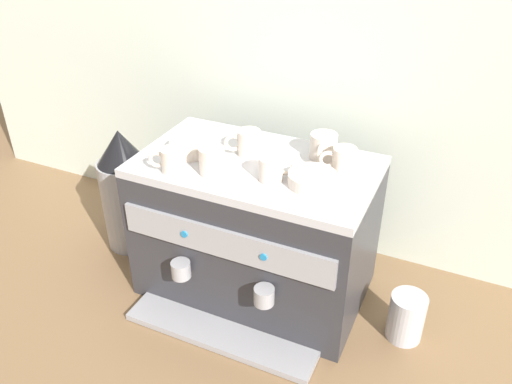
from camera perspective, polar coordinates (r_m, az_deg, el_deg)
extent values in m
plane|color=brown|center=(1.75, 0.00, -9.98)|extent=(4.00, 4.00, 0.00)
cube|color=silver|center=(1.74, 4.82, 10.61)|extent=(2.80, 0.03, 1.08)
cube|color=#2D2D33|center=(1.62, 0.00, -4.28)|extent=(0.68, 0.40, 0.43)
cube|color=#B7B7BC|center=(1.49, 0.00, 2.78)|extent=(0.68, 0.40, 0.02)
cube|color=#939399|center=(1.41, -3.50, -5.62)|extent=(0.63, 0.01, 0.09)
cylinder|color=#1E7AB7|center=(1.46, -7.79, -4.55)|extent=(0.02, 0.01, 0.02)
cylinder|color=#1E7AB7|center=(1.36, 0.82, -7.06)|extent=(0.02, 0.01, 0.02)
cube|color=#939399|center=(1.58, -3.91, -15.09)|extent=(0.58, 0.12, 0.02)
cylinder|color=#939399|center=(1.52, -8.14, -8.31)|extent=(0.06, 0.06, 0.05)
cylinder|color=#939399|center=(1.43, 0.88, -11.19)|extent=(0.06, 0.06, 0.05)
cylinder|color=beige|center=(1.45, -9.03, 3.44)|extent=(0.06, 0.06, 0.07)
torus|color=beige|center=(1.46, -10.68, 3.48)|extent=(0.05, 0.03, 0.05)
cylinder|color=beige|center=(1.39, 1.62, 2.52)|extent=(0.06, 0.06, 0.07)
torus|color=beige|center=(1.40, 3.35, 2.71)|extent=(0.05, 0.04, 0.05)
cylinder|color=beige|center=(1.44, 9.56, 3.43)|extent=(0.06, 0.06, 0.07)
torus|color=beige|center=(1.44, 7.80, 3.51)|extent=(0.05, 0.03, 0.05)
cylinder|color=beige|center=(1.42, -4.81, 3.40)|extent=(0.07, 0.07, 0.08)
torus|color=beige|center=(1.46, -5.30, 4.24)|extent=(0.05, 0.05, 0.06)
cylinder|color=beige|center=(1.51, 7.32, 4.96)|extent=(0.08, 0.08, 0.07)
torus|color=beige|center=(1.47, 6.98, 4.11)|extent=(0.02, 0.06, 0.05)
cylinder|color=beige|center=(1.52, -0.76, 5.38)|extent=(0.07, 0.07, 0.07)
torus|color=beige|center=(1.52, -2.51, 5.34)|extent=(0.05, 0.04, 0.05)
cylinder|color=beige|center=(1.55, -7.08, 4.88)|extent=(0.12, 0.12, 0.04)
cylinder|color=beige|center=(1.55, -7.05, 4.42)|extent=(0.07, 0.07, 0.01)
cylinder|color=beige|center=(1.38, 6.12, 1.40)|extent=(0.13, 0.13, 0.03)
cylinder|color=beige|center=(1.39, 6.09, 0.95)|extent=(0.07, 0.07, 0.01)
cylinder|color=#939399|center=(1.89, -13.67, -1.23)|extent=(0.18, 0.18, 0.33)
cone|color=black|center=(1.78, -14.56, 4.77)|extent=(0.16, 0.16, 0.12)
cylinder|color=#B7B7BC|center=(1.60, 15.97, -12.88)|extent=(0.10, 0.10, 0.15)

